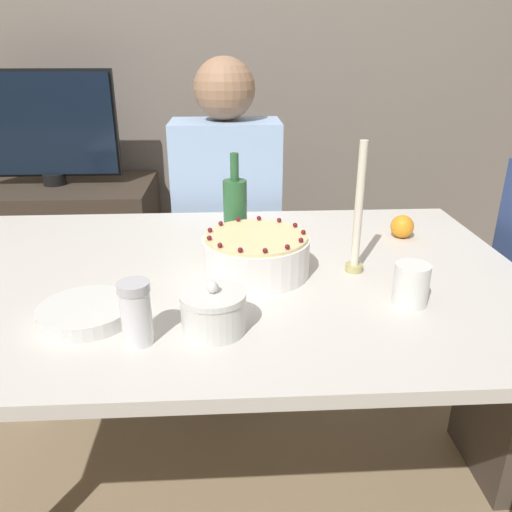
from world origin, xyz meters
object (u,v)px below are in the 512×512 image
(bottle, at_px, (235,212))
(person_man_blue_shirt, at_px, (228,247))
(candle, at_px, (358,220))
(cake, at_px, (256,255))
(sugar_shaker, at_px, (136,313))
(sugar_bowl, at_px, (213,311))
(tv_monitor, at_px, (46,127))

(bottle, xyz_separation_m, person_man_blue_shirt, (-0.03, 0.52, -0.31))
(candle, relative_size, bottle, 1.23)
(candle, distance_m, person_man_blue_shirt, 0.85)
(cake, height_order, candle, candle)
(cake, bearing_deg, sugar_shaker, -128.43)
(cake, bearing_deg, bottle, 104.28)
(sugar_shaker, bearing_deg, cake, 51.57)
(sugar_bowl, bearing_deg, bottle, 83.55)
(tv_monitor, bearing_deg, bottle, -49.10)
(cake, bearing_deg, candle, 0.07)
(person_man_blue_shirt, bearing_deg, tv_monitor, -27.23)
(cake, distance_m, sugar_shaker, 0.39)
(bottle, bearing_deg, sugar_bowl, -96.45)
(sugar_bowl, xyz_separation_m, tv_monitor, (-0.75, 1.38, 0.17))
(bottle, distance_m, person_man_blue_shirt, 0.61)
(cake, height_order, tv_monitor, tv_monitor)
(cake, height_order, bottle, bottle)
(cake, relative_size, bottle, 0.99)
(sugar_bowl, xyz_separation_m, bottle, (0.05, 0.46, 0.06))
(candle, xyz_separation_m, bottle, (-0.30, 0.19, -0.04))
(sugar_shaker, relative_size, bottle, 0.48)
(person_man_blue_shirt, xyz_separation_m, tv_monitor, (-0.78, 0.40, 0.42))
(sugar_bowl, relative_size, person_man_blue_shirt, 0.10)
(sugar_bowl, xyz_separation_m, person_man_blue_shirt, (0.03, 0.98, -0.25))
(bottle, bearing_deg, candle, -32.21)
(candle, xyz_separation_m, person_man_blue_shirt, (-0.32, 0.71, -0.35))
(cake, xyz_separation_m, sugar_shaker, (-0.24, -0.31, 0.01))
(tv_monitor, bearing_deg, candle, -45.35)
(sugar_bowl, relative_size, sugar_shaker, 1.04)
(bottle, relative_size, person_man_blue_shirt, 0.21)
(sugar_shaker, distance_m, bottle, 0.53)
(cake, distance_m, person_man_blue_shirt, 0.76)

